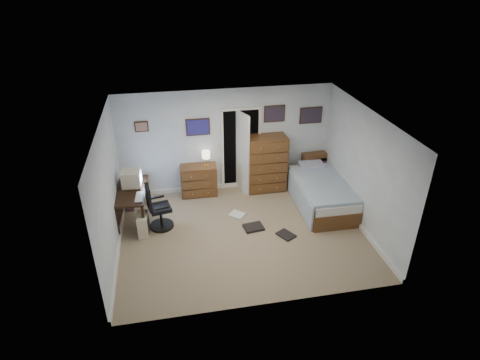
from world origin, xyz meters
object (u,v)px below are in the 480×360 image
office_chair (158,211)px  bed (321,193)px  computer_desk (128,197)px  tall_dresser (266,163)px  low_dresser (199,180)px

office_chair → bed: size_ratio=0.49×
computer_desk → office_chair: office_chair is taller
computer_desk → bed: size_ratio=0.64×
computer_desk → office_chair: size_ratio=1.32×
tall_dresser → bed: tall_dresser is taller
low_dresser → bed: 2.88m
computer_desk → low_dresser: 1.80m
computer_desk → bed: computer_desk is taller
office_chair → tall_dresser: bearing=13.3°
computer_desk → low_dresser: bearing=31.7°
computer_desk → tall_dresser: (3.21, 0.82, 0.11)m
computer_desk → low_dresser: (1.58, 0.85, -0.21)m
tall_dresser → office_chair: bearing=-156.6°
low_dresser → computer_desk: bearing=-149.1°
computer_desk → bed: (4.27, -0.17, -0.26)m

